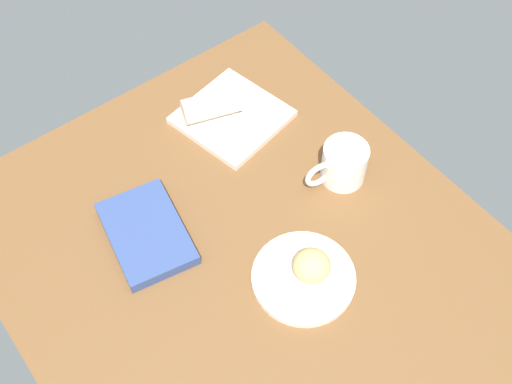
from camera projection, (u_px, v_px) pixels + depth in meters
The scene contains 8 objects.
dining_table at pixel (257, 267), 127.88cm from camera, with size 110.00×90.00×4.00cm, color brown.
round_plate at pixel (303, 278), 123.55cm from camera, with size 20.07×20.07×1.40cm, color silver.
scone_pastry at pixel (312, 266), 121.05cm from camera, with size 7.34×7.19×5.67cm, color #DAB06C.
square_plate at pixel (232, 117), 146.88cm from camera, with size 21.19×21.19×1.60cm, color silver.
sauce_cup at pixel (253, 112), 144.86cm from camera, with size 4.98×4.98×2.46cm.
breakfast_wrap at pixel (215, 105), 144.09cm from camera, with size 5.76×5.76×14.70cm, color beige.
book_stack at pixel (146, 233), 128.55cm from camera, with size 23.37×17.95×2.62cm.
coffee_mug at pixel (343, 163), 134.46cm from camera, with size 9.52×14.27×8.96cm.
Camera 1 is at (48.18, -37.24, 115.44)cm, focal length 45.25 mm.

